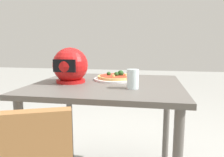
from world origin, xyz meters
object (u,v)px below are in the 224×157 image
Objects in this scene: pizza at (116,76)px; motorcycle_helmet at (70,66)px; dining_table at (108,99)px; drinking_glass at (133,79)px.

motorcycle_helmet reaches higher than pizza.
dining_table is at bearing 76.02° from pizza.
dining_table is 0.33m from motorcycle_helmet.
motorcycle_helmet is 2.07× the size of drinking_glass.
motorcycle_helmet is 0.45m from drinking_glass.
drinking_glass is at bearing 163.17° from motorcycle_helmet.
pizza is 1.13× the size of motorcycle_helmet.
dining_table is at bearing -39.36° from drinking_glass.
dining_table is 0.28m from drinking_glass.
motorcycle_helmet is at bearing 28.74° from pizza.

